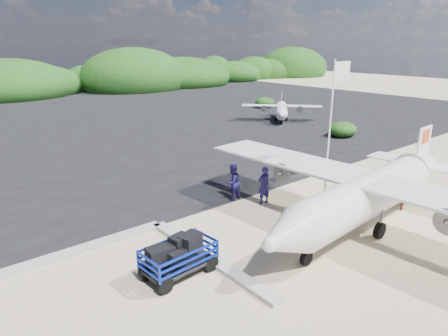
# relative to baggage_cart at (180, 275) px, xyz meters

# --- Properties ---
(ground) EXTENTS (160.00, 160.00, 0.00)m
(ground) POSITION_rel_baggage_cart_xyz_m (5.88, -1.28, 0.00)
(ground) COLOR beige
(asphalt_apron) EXTENTS (90.00, 50.00, 0.04)m
(asphalt_apron) POSITION_rel_baggage_cart_xyz_m (5.88, 28.72, 0.00)
(asphalt_apron) COLOR #B2B2B2
(asphalt_apron) RESTS_ON ground
(lagoon) EXTENTS (9.00, 7.00, 0.40)m
(lagoon) POSITION_rel_baggage_cart_xyz_m (-3.12, 0.22, 0.00)
(lagoon) COLOR #B2B2B2
(lagoon) RESTS_ON ground
(vegetation_band) EXTENTS (124.00, 8.00, 4.40)m
(vegetation_band) POSITION_rel_baggage_cart_xyz_m (5.88, 53.72, 0.00)
(vegetation_band) COLOR #B2B2B2
(vegetation_band) RESTS_ON ground
(baggage_cart) EXTENTS (2.73, 1.67, 1.32)m
(baggage_cart) POSITION_rel_baggage_cart_xyz_m (0.00, 0.00, 0.00)
(baggage_cart) COLOR #0B22A6
(baggage_cart) RESTS_ON ground
(flagpole) EXTENTS (1.41, 0.70, 6.82)m
(flagpole) POSITION_rel_baggage_cart_xyz_m (8.66, 0.60, 0.00)
(flagpole) COLOR white
(flagpole) RESTS_ON ground
(signboard) EXTENTS (1.70, 0.29, 1.39)m
(signboard) POSITION_rel_baggage_cart_xyz_m (11.76, -2.11, 0.00)
(signboard) COLOR #522817
(signboard) RESTS_ON ground
(crew_a) EXTENTS (0.74, 0.54, 1.87)m
(crew_a) POSITION_rel_baggage_cart_xyz_m (6.66, 2.68, 0.94)
(crew_a) COLOR #1B1654
(crew_a) RESTS_ON ground
(crew_b) EXTENTS (1.00, 0.84, 1.86)m
(crew_b) POSITION_rel_baggage_cart_xyz_m (5.75, 3.95, 0.93)
(crew_b) COLOR #1B1654
(crew_b) RESTS_ON ground
(crew_c) EXTENTS (1.00, 0.70, 1.57)m
(crew_c) POSITION_rel_baggage_cart_xyz_m (10.50, 0.93, 0.78)
(crew_c) COLOR #1B1654
(crew_c) RESTS_ON ground
(aircraft_large) EXTENTS (16.48, 16.48, 4.67)m
(aircraft_large) POSITION_rel_baggage_cart_xyz_m (19.85, 26.29, 0.00)
(aircraft_large) COLOR #B2B2B2
(aircraft_large) RESTS_ON ground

